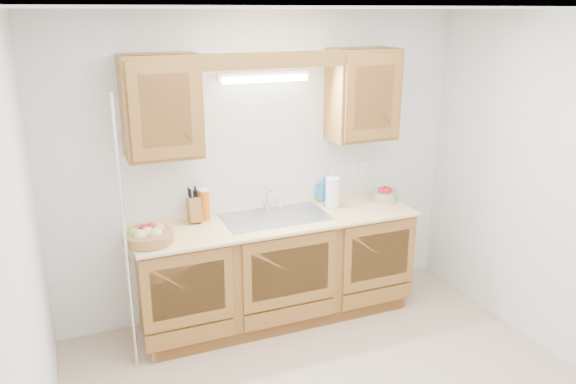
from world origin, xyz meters
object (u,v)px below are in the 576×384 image
fruit_basket (148,235)px  apple_bowl (384,195)px  paper_towel (332,193)px  knife_block (194,209)px

fruit_basket → apple_bowl: 2.07m
fruit_basket → paper_towel: bearing=6.8°
paper_towel → apple_bowl: paper_towel is taller
fruit_basket → paper_towel: paper_towel is taller
fruit_basket → knife_block: bearing=34.5°
fruit_basket → apple_bowl: (2.06, 0.16, 0.00)m
fruit_basket → apple_bowl: size_ratio=1.54×
knife_block → paper_towel: bearing=-6.0°
apple_bowl → knife_block: bearing=175.8°
fruit_basket → knife_block: 0.49m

